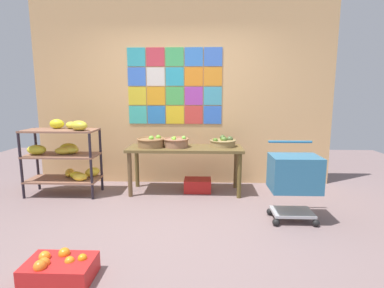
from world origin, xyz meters
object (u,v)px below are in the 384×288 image
object	(u,v)px
fruit_basket_back_right	(151,142)
produce_crate_under_table	(198,185)
orange_crate_foreground	(59,269)
display_table	(185,153)
shopping_cart	(294,176)
fruit_basket_right	(176,142)
banana_shelf_unit	(66,153)
fruit_basket_centre	(223,142)

from	to	relation	value
fruit_basket_back_right	produce_crate_under_table	world-z (taller)	fruit_basket_back_right
orange_crate_foreground	display_table	bearing A→B (deg)	68.39
orange_crate_foreground	shopping_cart	bearing A→B (deg)	29.08
fruit_basket_right	orange_crate_foreground	distance (m)	2.36
shopping_cart	produce_crate_under_table	bearing A→B (deg)	142.04
display_table	shopping_cart	bearing A→B (deg)	-36.99
shopping_cart	banana_shelf_unit	bearing A→B (deg)	168.88
banana_shelf_unit	fruit_basket_centre	bearing A→B (deg)	6.07
fruit_basket_right	fruit_basket_back_right	size ratio (longest dim) A/B	0.90
banana_shelf_unit	fruit_basket_right	size ratio (longest dim) A/B	2.96
fruit_basket_centre	shopping_cart	xyz separation A→B (m)	(0.73, -1.06, -0.21)
display_table	orange_crate_foreground	xyz separation A→B (m)	(-0.85, -2.15, -0.50)
fruit_basket_back_right	orange_crate_foreground	distance (m)	2.28
fruit_basket_right	fruit_basket_centre	bearing A→B (deg)	7.92
fruit_basket_right	produce_crate_under_table	bearing A→B (deg)	6.41
produce_crate_under_table	orange_crate_foreground	size ratio (longest dim) A/B	0.76
produce_crate_under_table	shopping_cart	xyz separation A→B (m)	(1.10, -1.00, 0.43)
fruit_basket_right	shopping_cart	world-z (taller)	shopping_cart
display_table	fruit_basket_centre	size ratio (longest dim) A/B	4.28
fruit_basket_right	fruit_basket_back_right	world-z (taller)	fruit_basket_back_right
fruit_basket_centre	fruit_basket_back_right	distance (m)	1.05
banana_shelf_unit	fruit_basket_centre	size ratio (longest dim) A/B	2.80
banana_shelf_unit	fruit_basket_right	bearing A→B (deg)	5.26
display_table	fruit_basket_right	size ratio (longest dim) A/B	4.53
produce_crate_under_table	orange_crate_foreground	distance (m)	2.42
orange_crate_foreground	fruit_basket_right	bearing A→B (deg)	71.35
fruit_basket_centre	shopping_cart	size ratio (longest dim) A/B	0.43
produce_crate_under_table	fruit_basket_centre	bearing A→B (deg)	9.17
shopping_cart	display_table	bearing A→B (deg)	147.34
display_table	shopping_cart	world-z (taller)	shopping_cart
banana_shelf_unit	fruit_basket_right	world-z (taller)	banana_shelf_unit
fruit_basket_centre	fruit_basket_right	distance (m)	0.68
fruit_basket_back_right	produce_crate_under_table	size ratio (longest dim) A/B	1.03
display_table	fruit_basket_back_right	distance (m)	0.51
display_table	fruit_basket_right	world-z (taller)	fruit_basket_right
fruit_basket_right	orange_crate_foreground	size ratio (longest dim) A/B	0.70
display_table	produce_crate_under_table	bearing A→B (deg)	10.87
fruit_basket_right	fruit_basket_back_right	bearing A→B (deg)	-179.95
fruit_basket_centre	orange_crate_foreground	world-z (taller)	fruit_basket_centre
orange_crate_foreground	shopping_cart	xyz separation A→B (m)	(2.13, 1.19, 0.44)
fruit_basket_centre	fruit_basket_back_right	bearing A→B (deg)	-174.81
orange_crate_foreground	produce_crate_under_table	bearing A→B (deg)	64.69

